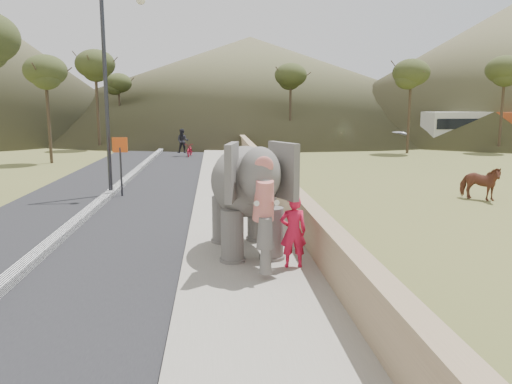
# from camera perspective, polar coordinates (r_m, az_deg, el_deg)

# --- Properties ---
(ground) EXTENTS (160.00, 160.00, 0.00)m
(ground) POSITION_cam_1_polar(r_m,az_deg,el_deg) (9.46, 0.08, -12.89)
(ground) COLOR olive
(ground) RESTS_ON ground
(road) EXTENTS (7.00, 120.00, 0.03)m
(road) POSITION_cam_1_polar(r_m,az_deg,el_deg) (19.51, -17.33, -1.35)
(road) COLOR black
(road) RESTS_ON ground
(median) EXTENTS (0.35, 120.00, 0.22)m
(median) POSITION_cam_1_polar(r_m,az_deg,el_deg) (19.49, -17.35, -1.08)
(median) COLOR black
(median) RESTS_ON ground
(walkway) EXTENTS (3.00, 120.00, 0.15)m
(walkway) POSITION_cam_1_polar(r_m,az_deg,el_deg) (19.04, -2.49, -0.99)
(walkway) COLOR #9E9687
(walkway) RESTS_ON ground
(parapet) EXTENTS (0.30, 120.00, 1.10)m
(parapet) POSITION_cam_1_polar(r_m,az_deg,el_deg) (19.10, 2.45, 0.49)
(parapet) COLOR tan
(parapet) RESTS_ON ground
(lamppost) EXTENTS (1.76, 0.36, 8.00)m
(lamppost) POSITION_cam_1_polar(r_m,az_deg,el_deg) (21.05, -16.02, 12.80)
(lamppost) COLOR #303035
(lamppost) RESTS_ON ground
(signboard) EXTENTS (0.60, 0.08, 2.40)m
(signboard) POSITION_cam_1_polar(r_m,az_deg,el_deg) (20.79, -15.24, 3.95)
(signboard) COLOR #2D2D33
(signboard) RESTS_ON ground
(cow) EXTENTS (1.64, 1.64, 1.34)m
(cow) POSITION_cam_1_polar(r_m,az_deg,el_deg) (21.30, 24.19, 0.94)
(cow) COLOR brown
(cow) RESTS_ON ground
(distant_car) EXTENTS (4.55, 3.02, 1.44)m
(distant_car) POSITION_cam_1_polar(r_m,az_deg,el_deg) (47.47, 16.23, 5.93)
(distant_car) COLOR silver
(distant_car) RESTS_ON ground
(bus_white) EXTENTS (11.16, 3.35, 3.10)m
(bus_white) POSITION_cam_1_polar(r_m,az_deg,el_deg) (49.46, 24.59, 6.54)
(bus_white) COLOR silver
(bus_white) RESTS_ON ground
(hill_right) EXTENTS (56.00, 56.00, 16.00)m
(hill_right) POSITION_cam_1_polar(r_m,az_deg,el_deg) (71.08, 26.99, 12.32)
(hill_right) COLOR brown
(hill_right) RESTS_ON ground
(hill_far) EXTENTS (80.00, 80.00, 14.00)m
(hill_far) POSITION_cam_1_polar(r_m,az_deg,el_deg) (78.97, -0.66, 12.29)
(hill_far) COLOR brown
(hill_far) RESTS_ON ground
(elephant_and_man) EXTENTS (2.39, 3.91, 2.69)m
(elephant_and_man) POSITION_cam_1_polar(r_m,az_deg,el_deg) (12.04, -1.10, -0.53)
(elephant_and_man) COLOR slate
(elephant_and_man) RESTS_ON ground
(motorcyclist) EXTENTS (1.36, 1.86, 2.01)m
(motorcyclist) POSITION_cam_1_polar(r_m,az_deg,el_deg) (36.51, -7.96, 5.27)
(motorcyclist) COLOR maroon
(motorcyclist) RESTS_ON ground
(trees) EXTENTS (48.14, 42.52, 8.68)m
(trees) POSITION_cam_1_polar(r_m,az_deg,el_deg) (35.51, -0.43, 10.10)
(trees) COLOR #473828
(trees) RESTS_ON ground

